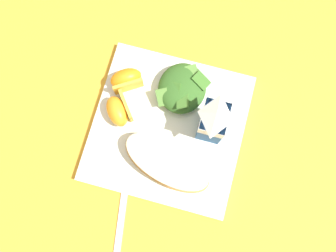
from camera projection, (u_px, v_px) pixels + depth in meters
ground at (168, 129)px, 0.72m from camera, size 3.00×3.00×0.00m
white_plate at (168, 128)px, 0.71m from camera, size 0.28×0.28×0.02m
cheesy_pizza_bread at (167, 162)px, 0.67m from camera, size 0.12×0.18×0.04m
green_salad_pile at (182, 88)px, 0.70m from camera, size 0.10×0.10×0.05m
milk_carton at (213, 120)px, 0.65m from camera, size 0.06×0.05×0.11m
orange_wedge_front at (126, 79)px, 0.70m from camera, size 0.06×0.07×0.04m
orange_wedge_middle at (119, 109)px, 0.69m from camera, size 0.07×0.07×0.04m
metal_fork at (119, 235)px, 0.68m from camera, size 0.19×0.05×0.01m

